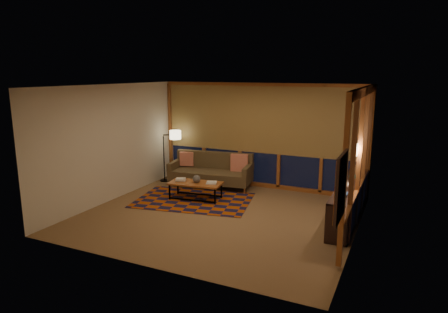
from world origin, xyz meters
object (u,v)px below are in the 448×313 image
at_px(bookshelf, 349,201).
at_px(sofa, 211,171).
at_px(coffee_table, 196,191).
at_px(floor_lamp, 164,156).

bearing_deg(bookshelf, sofa, 166.50).
bearing_deg(sofa, coffee_table, -89.97).
distance_m(floor_lamp, bookshelf, 5.12).
bearing_deg(coffee_table, bookshelf, -3.57).
bearing_deg(bookshelf, coffee_table, -176.19).
bearing_deg(floor_lamp, bookshelf, -41.68).
xyz_separation_m(coffee_table, bookshelf, (3.47, 0.23, 0.16)).
relative_size(coffee_table, floor_lamp, 0.87).
xyz_separation_m(sofa, bookshelf, (3.62, -0.87, -0.06)).
distance_m(sofa, floor_lamp, 1.45).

